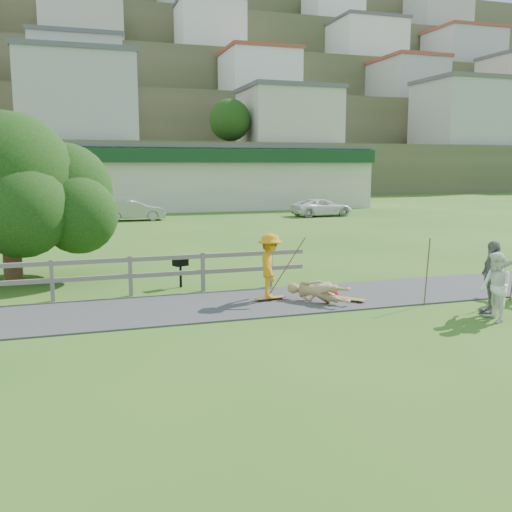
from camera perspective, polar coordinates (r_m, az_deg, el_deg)
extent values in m
plane|color=#30631C|center=(13.06, -2.16, -6.53)|extent=(260.00, 260.00, 0.00)
cube|color=#393A3C|center=(14.46, -3.76, -4.92)|extent=(34.00, 3.00, 0.04)
cube|color=#67625A|center=(15.72, -19.72, -2.32)|extent=(0.10, 0.10, 1.10)
cube|color=#67625A|center=(15.76, -12.45, -1.97)|extent=(0.10, 0.10, 1.10)
cube|color=#67625A|center=(16.06, -5.33, -1.59)|extent=(0.10, 0.10, 1.10)
cube|color=#67625A|center=(16.59, 1.44, -1.21)|extent=(0.10, 0.10, 1.10)
cube|color=#67625A|center=(15.67, -21.64, -0.79)|extent=(15.00, 0.08, 0.12)
cube|color=#67625A|center=(15.75, -21.54, -2.41)|extent=(15.00, 0.08, 0.12)
cube|color=#BDB5A6|center=(47.71, -8.87, 7.64)|extent=(32.00, 10.00, 4.80)
cube|color=#14371C|center=(42.57, -7.84, 9.92)|extent=(32.00, 0.60, 1.00)
cube|color=#535358|center=(47.72, -8.95, 10.70)|extent=(32.50, 10.50, 0.30)
cube|color=#454F2E|center=(67.21, -14.97, 8.34)|extent=(220.00, 14.00, 6.00)
cube|color=beige|center=(67.47, -15.20, 13.86)|extent=(10.00, 9.00, 7.00)
cube|color=#535358|center=(67.91, -15.33, 17.01)|extent=(10.40, 9.40, 0.50)
cube|color=#454F2E|center=(80.25, -15.54, 10.89)|extent=(220.00, 14.00, 13.00)
cube|color=beige|center=(81.24, -15.86, 17.95)|extent=(10.00, 9.00, 7.00)
cube|color=#535358|center=(81.92, -15.98, 20.54)|extent=(10.40, 9.40, 0.50)
cube|color=#454F2E|center=(93.45, -15.98, 13.03)|extent=(220.00, 14.00, 21.00)
cube|color=beige|center=(95.52, -16.37, 21.42)|extent=(10.00, 9.00, 7.00)
cube|color=#454F2E|center=(106.80, -16.32, 14.90)|extent=(220.00, 14.00, 30.00)
cube|color=#454F2E|center=(121.30, -16.61, 16.53)|extent=(220.00, 14.00, 40.00)
imported|color=orange|center=(14.74, 1.42, -1.37)|extent=(0.90, 1.21, 1.68)
imported|color=tan|center=(14.69, 6.24, -3.57)|extent=(1.58, 1.39, 0.62)
imported|color=white|center=(13.96, 22.81, -2.89)|extent=(0.76, 0.89, 1.58)
imported|color=slate|center=(14.53, 22.53, -2.04)|extent=(0.72, 1.12, 1.77)
imported|color=#94979B|center=(37.42, -12.11, 4.48)|extent=(3.95, 1.48, 1.29)
imported|color=white|center=(40.04, 6.62, 4.84)|extent=(4.44, 2.33, 1.19)
sphere|color=red|center=(15.29, 7.76, -3.80)|extent=(0.26, 0.26, 0.26)
cylinder|color=brown|center=(15.29, 3.05, -0.55)|extent=(0.03, 0.03, 1.92)
cylinder|color=brown|center=(14.94, 16.73, -1.54)|extent=(0.03, 0.03, 1.72)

